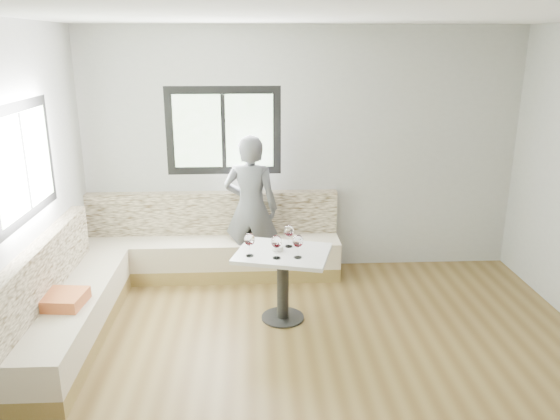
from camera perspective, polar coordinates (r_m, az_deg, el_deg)
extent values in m
cube|color=brown|center=(4.55, 5.12, -17.97)|extent=(5.00, 5.00, 0.01)
cube|color=white|center=(3.73, 6.33, 19.96)|extent=(5.00, 5.00, 0.01)
cube|color=#B7B7B2|center=(6.32, 2.37, 6.08)|extent=(5.00, 0.01, 2.80)
cube|color=black|center=(6.25, -5.92, 8.21)|extent=(1.30, 0.02, 1.00)
cube|color=black|center=(5.06, -25.20, 4.55)|extent=(0.02, 1.30, 1.00)
cube|color=olive|center=(6.44, -6.95, -6.14)|extent=(2.90, 0.55, 0.16)
cube|color=beige|center=(6.36, -7.02, -4.28)|extent=(2.90, 0.55, 0.29)
cube|color=#F5E3C2|center=(6.42, -7.03, -0.31)|extent=(2.90, 0.14, 0.50)
cube|color=olive|center=(5.42, -20.72, -11.90)|extent=(0.55, 2.25, 0.16)
cube|color=beige|center=(5.32, -20.97, -9.77)|extent=(0.55, 2.25, 0.29)
cube|color=#F5E3C2|center=(5.23, -23.58, -5.79)|extent=(0.14, 2.25, 0.50)
cube|color=#BF5A42|center=(5.08, -21.70, -8.68)|extent=(0.39, 0.39, 0.11)
cylinder|color=black|center=(5.49, 0.29, -11.15)|extent=(0.42, 0.42, 0.02)
cylinder|color=black|center=(5.34, 0.30, -8.08)|extent=(0.11, 0.11, 0.67)
cube|color=white|center=(5.20, 0.30, -4.56)|extent=(1.01, 0.87, 0.04)
imported|color=#4F5055|center=(6.12, -3.05, 0.20)|extent=(0.67, 0.51, 1.66)
cylinder|color=white|center=(5.22, -0.27, -3.98)|extent=(0.11, 0.11, 0.05)
sphere|color=black|center=(5.23, -0.09, -3.80)|extent=(0.02, 0.02, 0.02)
sphere|color=black|center=(5.23, -0.42, -3.82)|extent=(0.02, 0.02, 0.02)
sphere|color=black|center=(5.20, -0.23, -3.92)|extent=(0.02, 0.02, 0.02)
cylinder|color=white|center=(5.10, -3.18, -4.78)|extent=(0.07, 0.07, 0.01)
cylinder|color=white|center=(5.08, -3.19, -4.24)|extent=(0.01, 0.01, 0.10)
ellipsoid|color=white|center=(5.04, -3.21, -3.09)|extent=(0.10, 0.10, 0.12)
cylinder|color=#3E060C|center=(5.05, -3.21, -3.40)|extent=(0.07, 0.07, 0.02)
cylinder|color=white|center=(5.04, -0.37, -5.02)|extent=(0.07, 0.07, 0.01)
cylinder|color=white|center=(5.02, -0.37, -4.48)|extent=(0.01, 0.01, 0.10)
ellipsoid|color=white|center=(4.98, -0.37, -3.32)|extent=(0.10, 0.10, 0.12)
cylinder|color=#3E060C|center=(4.99, -0.37, -3.64)|extent=(0.07, 0.07, 0.02)
cylinder|color=white|center=(5.06, 1.86, -4.96)|extent=(0.07, 0.07, 0.01)
cylinder|color=white|center=(5.04, 1.87, -4.42)|extent=(0.01, 0.01, 0.10)
ellipsoid|color=white|center=(5.00, 1.88, -3.26)|extent=(0.10, 0.10, 0.12)
cylinder|color=#3E060C|center=(5.01, 1.88, -3.58)|extent=(0.07, 0.07, 0.02)
cylinder|color=white|center=(5.32, 0.92, -3.81)|extent=(0.07, 0.07, 0.01)
cylinder|color=white|center=(5.30, 0.92, -3.29)|extent=(0.01, 0.01, 0.10)
ellipsoid|color=white|center=(5.26, 0.93, -2.18)|extent=(0.10, 0.10, 0.12)
cylinder|color=#3E060C|center=(5.27, 0.93, -2.49)|extent=(0.07, 0.07, 0.02)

